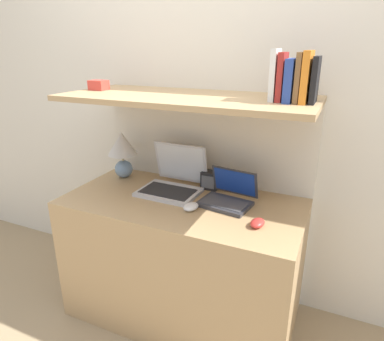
% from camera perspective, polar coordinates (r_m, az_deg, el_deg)
% --- Properties ---
extents(wall_back, '(6.00, 0.05, 2.40)m').
position_cam_1_polar(wall_back, '(2.11, 2.85, 10.02)').
color(wall_back, silver).
rests_on(wall_back, ground_plane).
extents(desk, '(1.32, 0.65, 0.76)m').
position_cam_1_polar(desk, '(2.09, -1.60, -14.60)').
color(desk, tan).
rests_on(desk, ground_plane).
extents(back_riser, '(1.32, 0.04, 1.30)m').
position_cam_1_polar(back_riser, '(2.23, 2.18, -4.26)').
color(back_riser, silver).
rests_on(back_riser, ground_plane).
extents(shelf, '(1.32, 0.58, 0.03)m').
position_cam_1_polar(shelf, '(1.80, -0.86, 11.97)').
color(shelf, tan).
rests_on(shelf, back_riser).
extents(table_lamp, '(0.19, 0.19, 0.30)m').
position_cam_1_polar(table_lamp, '(2.22, -11.53, 3.48)').
color(table_lamp, '#7593B2').
rests_on(table_lamp, desk).
extents(laptop_large, '(0.35, 0.32, 0.27)m').
position_cam_1_polar(laptop_large, '(2.01, -3.19, -1.88)').
color(laptop_large, silver).
rests_on(laptop_large, desk).
extents(laptop_small, '(0.29, 0.27, 0.18)m').
position_cam_1_polar(laptop_small, '(1.86, 6.00, -4.39)').
color(laptop_small, '#333338').
rests_on(laptop_small, desk).
extents(computer_mouse, '(0.09, 0.11, 0.04)m').
position_cam_1_polar(computer_mouse, '(1.79, -0.18, -6.06)').
color(computer_mouse, white).
rests_on(computer_mouse, desk).
extents(second_mouse, '(0.08, 0.10, 0.04)m').
position_cam_1_polar(second_mouse, '(1.66, 10.86, -8.58)').
color(second_mouse, red).
rests_on(second_mouse, desk).
extents(router_box, '(0.10, 0.08, 0.11)m').
position_cam_1_polar(router_box, '(2.04, 3.05, -1.59)').
color(router_box, black).
rests_on(router_box, desk).
extents(book_black, '(0.02, 0.15, 0.20)m').
position_cam_1_polar(book_black, '(1.63, 19.85, 14.00)').
color(book_black, black).
rests_on(book_black, shelf).
extents(book_orange, '(0.03, 0.18, 0.22)m').
position_cam_1_polar(book_orange, '(1.63, 18.57, 14.56)').
color(book_orange, orange).
rests_on(book_orange, shelf).
extents(book_brown, '(0.02, 0.16, 0.21)m').
position_cam_1_polar(book_brown, '(1.63, 17.45, 14.55)').
color(book_brown, brown).
rests_on(book_brown, shelf).
extents(book_blue, '(0.04, 0.17, 0.19)m').
position_cam_1_polar(book_blue, '(1.64, 16.11, 14.23)').
color(book_blue, '#284293').
rests_on(book_blue, shelf).
extents(book_red, '(0.03, 0.13, 0.21)m').
position_cam_1_polar(book_red, '(1.64, 14.74, 14.82)').
color(book_red, '#A82823').
rests_on(book_red, shelf).
extents(book_white, '(0.03, 0.13, 0.23)m').
position_cam_1_polar(book_white, '(1.65, 13.61, 15.19)').
color(book_white, silver).
rests_on(book_white, shelf).
extents(shelf_gadget, '(0.10, 0.08, 0.05)m').
position_cam_1_polar(shelf_gadget, '(2.09, -15.30, 13.56)').
color(shelf_gadget, '#CC3D33').
rests_on(shelf_gadget, shelf).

